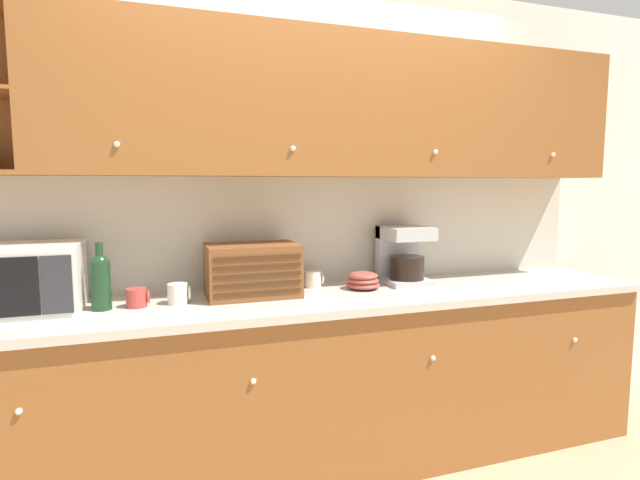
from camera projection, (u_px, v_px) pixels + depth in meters
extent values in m
plane|color=tan|center=(308.00, 435.00, 2.94)|extent=(24.00, 24.00, 0.00)
cube|color=white|center=(306.00, 214.00, 2.83)|extent=(5.94, 0.06, 2.60)
cube|color=#935628|center=(326.00, 383.00, 2.60)|extent=(3.54, 0.62, 0.87)
cube|color=beige|center=(327.00, 299.00, 2.54)|extent=(3.56, 0.65, 0.04)
sphere|color=white|center=(19.00, 412.00, 1.86)|extent=(0.03, 0.03, 0.03)
sphere|color=white|center=(253.00, 381.00, 2.14)|extent=(0.03, 0.03, 0.03)
sphere|color=white|center=(433.00, 358.00, 2.43)|extent=(0.03, 0.03, 0.03)
sphere|color=white|center=(575.00, 340.00, 2.71)|extent=(0.03, 0.03, 0.03)
cube|color=beige|center=(308.00, 231.00, 2.80)|extent=(3.54, 0.01, 0.60)
cube|color=#935628|center=(355.00, 108.00, 2.64)|extent=(3.12, 0.34, 0.72)
sphere|color=white|center=(117.00, 144.00, 2.13)|extent=(0.03, 0.03, 0.03)
sphere|color=white|center=(293.00, 149.00, 2.38)|extent=(0.03, 0.03, 0.03)
sphere|color=white|center=(435.00, 152.00, 2.63)|extent=(0.03, 0.03, 0.03)
sphere|color=white|center=(553.00, 155.00, 2.88)|extent=(0.03, 0.03, 0.03)
cube|color=silver|center=(15.00, 279.00, 2.15)|extent=(0.53, 0.37, 0.30)
cube|color=#2D2D33|center=(57.00, 285.00, 2.04)|extent=(0.12, 0.01, 0.24)
cylinder|color=#19381E|center=(101.00, 287.00, 2.22)|extent=(0.09, 0.09, 0.21)
sphere|color=#19381E|center=(100.00, 264.00, 2.21)|extent=(0.09, 0.09, 0.09)
cylinder|color=#19381E|center=(99.00, 250.00, 2.21)|extent=(0.03, 0.03, 0.07)
cylinder|color=#B73D38|center=(136.00, 298.00, 2.28)|extent=(0.09, 0.09, 0.09)
torus|color=#B73D38|center=(148.00, 297.00, 2.30)|extent=(0.01, 0.06, 0.06)
cylinder|color=silver|center=(178.00, 294.00, 2.34)|extent=(0.09, 0.09, 0.10)
torus|color=silver|center=(189.00, 293.00, 2.36)|extent=(0.01, 0.07, 0.07)
cube|color=brown|center=(252.00, 270.00, 2.50)|extent=(0.45, 0.29, 0.26)
cube|color=#432713|center=(259.00, 293.00, 2.37)|extent=(0.42, 0.01, 0.02)
cube|color=#432713|center=(259.00, 284.00, 2.37)|extent=(0.42, 0.01, 0.02)
cube|color=#432713|center=(258.00, 275.00, 2.36)|extent=(0.42, 0.01, 0.02)
cube|color=#432713|center=(258.00, 266.00, 2.36)|extent=(0.42, 0.01, 0.02)
cube|color=#432713|center=(258.00, 258.00, 2.35)|extent=(0.42, 0.01, 0.02)
cylinder|color=silver|center=(313.00, 279.00, 2.72)|extent=(0.09, 0.09, 0.09)
torus|color=silver|center=(322.00, 278.00, 2.74)|extent=(0.01, 0.06, 0.06)
ellipsoid|color=#9E473D|center=(363.00, 285.00, 2.68)|extent=(0.18, 0.18, 0.04)
ellipsoid|color=#9E473D|center=(363.00, 280.00, 2.68)|extent=(0.17, 0.17, 0.04)
ellipsoid|color=#9E473D|center=(363.00, 276.00, 2.67)|extent=(0.16, 0.16, 0.05)
cube|color=#B7B7BC|center=(405.00, 281.00, 2.83)|extent=(0.25, 0.26, 0.03)
cylinder|color=black|center=(407.00, 268.00, 2.80)|extent=(0.19, 0.19, 0.13)
cube|color=#B7B7BC|center=(397.00, 253.00, 2.91)|extent=(0.25, 0.06, 0.32)
cube|color=#B7B7BC|center=(406.00, 233.00, 2.80)|extent=(0.25, 0.26, 0.07)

